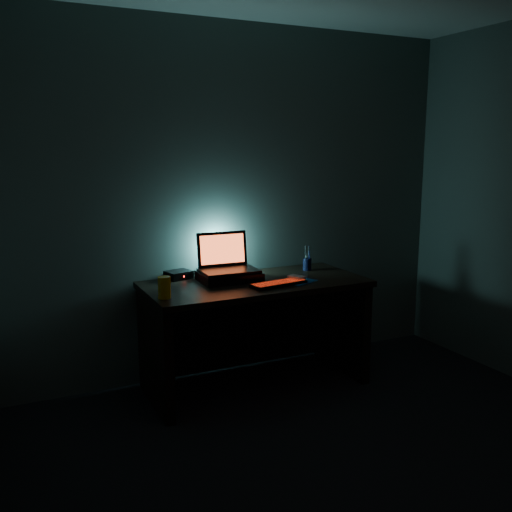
{
  "coord_description": "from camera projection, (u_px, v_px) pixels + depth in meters",
  "views": [
    {
      "loc": [
        -1.61,
        -1.77,
        1.65
      ],
      "look_at": [
        -0.02,
        1.57,
        0.94
      ],
      "focal_mm": 40.0,
      "sensor_mm": 36.0,
      "label": 1
    }
  ],
  "objects": [
    {
      "name": "laptop",
      "position": [
        226.0,
        262.0,
        3.91
      ],
      "size": [
        0.39,
        0.29,
        0.26
      ],
      "rotation": [
        0.0,
        0.0,
        -0.03
      ],
      "color": "black",
      "rests_on": "riser"
    },
    {
      "name": "mousepad",
      "position": [
        297.0,
        281.0,
        3.86
      ],
      "size": [
        0.28,
        0.27,
        0.0
      ],
      "primitive_type": "cube",
      "rotation": [
        0.0,
        0.0,
        0.41
      ],
      "color": "navy",
      "rests_on": "desk"
    },
    {
      "name": "riser",
      "position": [
        229.0,
        276.0,
        3.88
      ],
      "size": [
        0.41,
        0.31,
        0.06
      ],
      "primitive_type": "cube",
      "rotation": [
        0.0,
        0.0,
        -0.03
      ],
      "color": "black",
      "rests_on": "desk"
    },
    {
      "name": "mouse",
      "position": [
        297.0,
        278.0,
        3.86
      ],
      "size": [
        0.11,
        0.13,
        0.03
      ],
      "primitive_type": "cube",
      "rotation": [
        0.0,
        0.0,
        0.41
      ],
      "color": "#98979C",
      "rests_on": "mousepad"
    },
    {
      "name": "router",
      "position": [
        179.0,
        275.0,
        3.93
      ],
      "size": [
        0.2,
        0.17,
        0.06
      ],
      "rotation": [
        0.0,
        0.0,
        0.27
      ],
      "color": "black",
      "rests_on": "desk"
    },
    {
      "name": "desk",
      "position": [
        252.0,
        316.0,
        3.95
      ],
      "size": [
        1.5,
        0.7,
        0.75
      ],
      "color": "black",
      "rests_on": "ground"
    },
    {
      "name": "pen_cup",
      "position": [
        307.0,
        264.0,
        4.2
      ],
      "size": [
        0.08,
        0.08,
        0.09
      ],
      "primitive_type": "cylinder",
      "rotation": [
        0.0,
        0.0,
        0.43
      ],
      "color": "black",
      "rests_on": "desk"
    },
    {
      "name": "keyboard",
      "position": [
        279.0,
        284.0,
        3.74
      ],
      "size": [
        0.4,
        0.18,
        0.02
      ],
      "rotation": [
        0.0,
        0.0,
        0.15
      ],
      "color": "black",
      "rests_on": "desk"
    },
    {
      "name": "room",
      "position": [
        425.0,
        246.0,
        2.33
      ],
      "size": [
        3.5,
        4.0,
        2.5
      ],
      "color": "black",
      "rests_on": "ground"
    },
    {
      "name": "juice_glass",
      "position": [
        164.0,
        287.0,
        3.42
      ],
      "size": [
        0.1,
        0.1,
        0.13
      ],
      "primitive_type": "cylinder",
      "rotation": [
        0.0,
        0.0,
        -0.32
      ],
      "color": "gold",
      "rests_on": "desk"
    }
  ]
}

